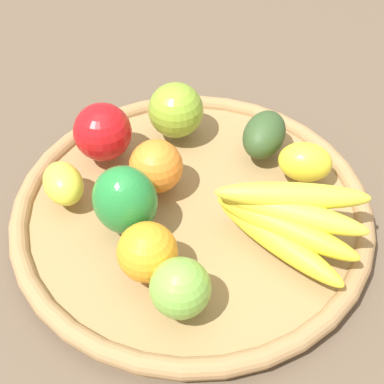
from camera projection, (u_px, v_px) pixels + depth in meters
The scene contains 12 objects.
ground_plane at pixel (192, 220), 0.76m from camera, with size 2.40×2.40×0.00m, color brown.
basket at pixel (192, 211), 0.74m from camera, with size 0.47×0.47×0.03m.
banana_bunch at pixel (287, 220), 0.66m from camera, with size 0.13×0.19×0.07m.
apple_2 at pixel (180, 288), 0.60m from camera, with size 0.07×0.07×0.07m, color #77B142.
orange_1 at pixel (144, 251), 0.63m from camera, with size 0.07×0.07×0.07m, color orange.
apple_1 at pixel (176, 110), 0.80m from camera, with size 0.08×0.08×0.08m, color #82A72D.
lemon_0 at pixel (305, 162), 0.74m from camera, with size 0.07×0.05×0.05m, color yellow.
apple_0 at pixel (103, 132), 0.77m from camera, with size 0.08×0.08×0.08m, color red.
bell_pepper at pixel (125, 200), 0.67m from camera, with size 0.08×0.07×0.09m, color #238136.
avocado at pixel (264, 134), 0.78m from camera, with size 0.08×0.06×0.06m, color #334F27.
lemon_1 at pixel (63, 183), 0.72m from camera, with size 0.07×0.05×0.05m, color yellow.
orange_0 at pixel (156, 166), 0.73m from camera, with size 0.07×0.07×0.07m, color orange.
Camera 1 is at (-0.44, -0.21, 0.57)m, focal length 53.12 mm.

